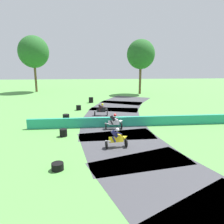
{
  "coord_description": "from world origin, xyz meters",
  "views": [
    {
      "loc": [
        -1.56,
        -18.92,
        5.75
      ],
      "look_at": [
        0.03,
        2.1,
        0.9
      ],
      "focal_mm": 34.18,
      "sensor_mm": 36.0,
      "label": 1
    }
  ],
  "objects": [
    {
      "name": "tire_stack_mid_b",
      "position": [
        -4.57,
        1.88,
        0.4
      ],
      "size": [
        0.64,
        0.64,
        0.8
      ],
      "color": "black",
      "rests_on": "ground"
    },
    {
      "name": "safety_barrier",
      "position": [
        4.88,
        0.12,
        0.45
      ],
      "size": [
        25.21,
        0.93,
        0.9
      ],
      "primitive_type": "cube",
      "rotation": [
        0.0,
        0.0,
        -1.55
      ],
      "color": "#239375",
      "rests_on": "ground"
    },
    {
      "name": "ground_plane",
      "position": [
        0.0,
        0.0,
        0.0
      ],
      "size": [
        120.0,
        120.0,
        0.0
      ],
      "primitive_type": "plane",
      "color": "#569947"
    },
    {
      "name": "track_asphalt",
      "position": [
        1.64,
        0.04,
        0.0
      ],
      "size": [
        11.76,
        37.94,
        0.01
      ],
      "color": "#3D3D42",
      "rests_on": "ground"
    },
    {
      "name": "tire_stack_near",
      "position": [
        -2.32,
        12.45,
        0.4
      ],
      "size": [
        0.67,
        0.67,
        0.8
      ],
      "color": "black",
      "rests_on": "ground"
    },
    {
      "name": "tire_stack_mid_a",
      "position": [
        -3.76,
        7.43,
        0.3
      ],
      "size": [
        0.62,
        0.62,
        0.6
      ],
      "color": "black",
      "rests_on": "ground"
    },
    {
      "name": "tree_far_left",
      "position": [
        -13.69,
        25.61,
        7.88
      ],
      "size": [
        5.92,
        5.92,
        11.01
      ],
      "color": "brown",
      "rests_on": "ground"
    },
    {
      "name": "motorcycle_lead_black",
      "position": [
        -0.95,
        4.42,
        0.64
      ],
      "size": [
        1.7,
        0.89,
        1.43
      ],
      "color": "black",
      "rests_on": "ground"
    },
    {
      "name": "tree_far_right",
      "position": [
        6.78,
        21.01,
        7.29
      ],
      "size": [
        5.11,
        5.11,
        10.01
      ],
      "color": "brown",
      "rests_on": "ground"
    },
    {
      "name": "motorcycle_chase_white",
      "position": [
        0.04,
        -0.71,
        0.64
      ],
      "size": [
        1.68,
        0.81,
        1.43
      ],
      "color": "black",
      "rests_on": "ground"
    },
    {
      "name": "tire_stack_extra_a",
      "position": [
        -3.74,
        -7.98,
        0.2
      ],
      "size": [
        0.67,
        0.67,
        0.4
      ],
      "color": "black",
      "rests_on": "ground"
    },
    {
      "name": "tire_stack_far",
      "position": [
        -4.22,
        -2.4,
        0.3
      ],
      "size": [
        0.59,
        0.59,
        0.6
      ],
      "color": "black",
      "rests_on": "ground"
    },
    {
      "name": "motorcycle_trailing_yellow",
      "position": [
        -0.15,
        -4.96,
        0.64
      ],
      "size": [
        1.67,
        0.93,
        1.43
      ],
      "color": "black",
      "rests_on": "ground"
    }
  ]
}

